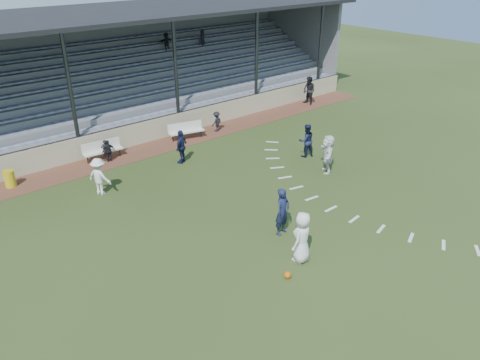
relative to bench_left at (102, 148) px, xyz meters
name	(u,v)px	position (x,y,z in m)	size (l,w,h in m)	color
ground	(282,233)	(2.16, -10.89, -0.58)	(90.00, 90.00, 0.00)	#2B3B18
cinder_track	(144,151)	(2.16, -0.39, -0.57)	(34.00, 2.00, 0.02)	#573022
retaining_wall	(134,135)	(2.16, 0.66, 0.02)	(34.00, 0.18, 1.20)	#B2AB89
bench_left	(102,148)	(0.00, 0.00, 0.00)	(2.02, 0.60, 0.95)	silver
bench_right	(186,129)	(4.86, -0.39, 0.00)	(2.04, 0.93, 0.95)	silver
trash_bin	(10,179)	(-4.59, -0.23, -0.18)	(0.48, 0.48, 0.77)	gold
football	(288,275)	(0.38, -12.95, -0.46)	(0.24, 0.24, 0.24)	#C1550B
player_white_lead	(302,237)	(1.45, -12.53, 0.35)	(0.92, 0.60, 1.88)	white
player_navy_lead	(283,212)	(2.14, -10.88, 0.35)	(0.68, 0.45, 1.87)	#161B3C
player_navy_mid	(306,140)	(8.25, -6.41, 0.29)	(0.85, 0.66, 1.75)	#161B3C
player_white_wing	(99,177)	(-1.73, -3.52, 0.26)	(1.09, 0.63, 1.69)	white
player_navy_wing	(181,146)	(2.88, -2.97, 0.28)	(1.01, 0.42, 1.73)	#161B3C
player_white_back	(328,154)	(7.63, -8.37, 0.36)	(1.75, 0.56, 1.89)	white
official	(309,91)	(15.02, -0.38, 0.39)	(0.93, 0.72, 1.91)	black
sub_left_near	(105,150)	(0.04, -0.30, -0.01)	(0.41, 0.27, 1.11)	black
sub_left_far	(109,151)	(0.12, -0.51, 0.00)	(0.66, 0.28, 1.13)	black
sub_right	(217,121)	(6.94, -0.53, 0.03)	(0.77, 0.44, 1.19)	black
grandstand	(93,88)	(2.16, 5.37, 1.62)	(34.60, 9.00, 6.61)	slate
penalty_arc	(350,199)	(6.28, -10.89, -0.58)	(3.89, 14.63, 0.01)	silver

